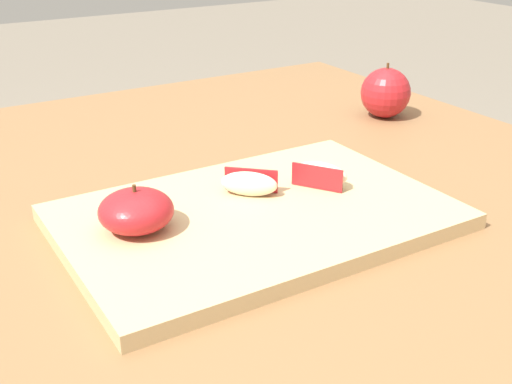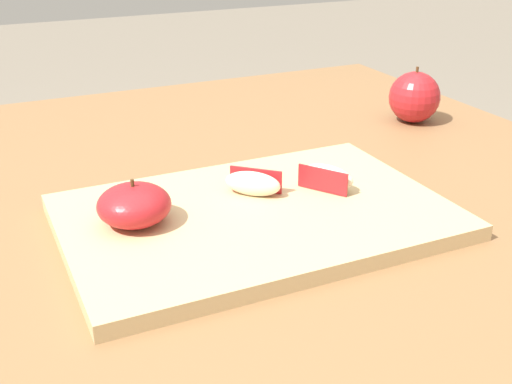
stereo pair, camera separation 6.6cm
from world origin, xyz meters
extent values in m
cube|color=brown|center=(0.00, 0.00, 0.74)|extent=(1.13, 0.98, 0.03)
cube|color=brown|center=(0.51, 0.43, 0.36)|extent=(0.06, 0.06, 0.73)
cube|color=tan|center=(0.07, -0.08, 0.77)|extent=(0.39, 0.26, 0.02)
ellipsoid|color=#B21E23|center=(-0.06, -0.06, 0.80)|extent=(0.07, 0.07, 0.04)
cylinder|color=#4C3319|center=(-0.06, -0.06, 0.82)|extent=(0.00, 0.00, 0.01)
ellipsoid|color=beige|center=(0.08, -0.04, 0.79)|extent=(0.06, 0.06, 0.03)
cube|color=#B21E23|center=(0.08, -0.04, 0.79)|extent=(0.05, 0.04, 0.03)
ellipsoid|color=beige|center=(0.16, -0.06, 0.79)|extent=(0.05, 0.06, 0.03)
cube|color=#B21E23|center=(0.15, -0.07, 0.79)|extent=(0.03, 0.05, 0.03)
sphere|color=#B21E23|center=(0.43, 0.13, 0.80)|extent=(0.08, 0.08, 0.08)
cylinder|color=#4C3319|center=(0.43, 0.13, 0.84)|extent=(0.00, 0.00, 0.01)
camera|label=1|loc=(-0.25, -0.59, 1.07)|focal=45.38mm
camera|label=2|loc=(-0.19, -0.62, 1.07)|focal=45.38mm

